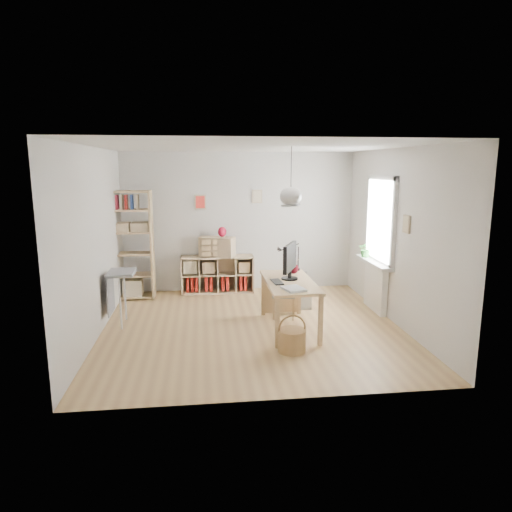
{
  "coord_description": "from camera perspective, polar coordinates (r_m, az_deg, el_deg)",
  "views": [
    {
      "loc": [
        -0.72,
        -6.63,
        2.42
      ],
      "look_at": [
        0.1,
        0.3,
        1.05
      ],
      "focal_mm": 32.0,
      "sensor_mm": 36.0,
      "label": 1
    }
  ],
  "objects": [
    {
      "name": "room_shell",
      "position": [
        6.62,
        4.37,
        7.44
      ],
      "size": [
        4.5,
        4.5,
        4.5
      ],
      "color": "white",
      "rests_on": "ground"
    },
    {
      "name": "cube_shelf",
      "position": [
        8.97,
        -4.98,
        -2.61
      ],
      "size": [
        1.4,
        0.38,
        0.72
      ],
      "color": "#D0B289",
      "rests_on": "ground"
    },
    {
      "name": "task_lamp",
      "position": [
        7.36,
        3.93,
        0.23
      ],
      "size": [
        0.39,
        0.15,
        0.42
      ],
      "color": "black",
      "rests_on": "desk"
    },
    {
      "name": "ground",
      "position": [
        7.09,
        -0.52,
        -8.84
      ],
      "size": [
        4.5,
        4.5,
        0.0
      ],
      "primitive_type": "plane",
      "color": "tan",
      "rests_on": "ground"
    },
    {
      "name": "monitor",
      "position": [
        6.84,
        4.26,
        -0.43
      ],
      "size": [
        0.31,
        0.59,
        0.54
      ],
      "rotation": [
        0.0,
        0.0,
        -0.43
      ],
      "color": "black",
      "rests_on": "desk"
    },
    {
      "name": "keyboard",
      "position": [
        6.71,
        2.64,
        -3.24
      ],
      "size": [
        0.16,
        0.36,
        0.02
      ],
      "primitive_type": "cube",
      "rotation": [
        0.0,
        0.0,
        0.09
      ],
      "color": "black",
      "rests_on": "desk"
    },
    {
      "name": "yarn_ball",
      "position": [
        7.25,
        4.69,
        -1.57
      ],
      "size": [
        0.17,
        0.17,
        0.17
      ],
      "primitive_type": "sphere",
      "color": "#4F0A11",
      "rests_on": "desk"
    },
    {
      "name": "potted_plant",
      "position": [
        8.22,
        13.58,
        0.86
      ],
      "size": [
        0.29,
        0.27,
        0.28
      ],
      "primitive_type": "imported",
      "rotation": [
        0.0,
        0.0,
        -0.19
      ],
      "color": "#266726",
      "rests_on": "windowsill"
    },
    {
      "name": "window_unit",
      "position": [
        7.85,
        15.36,
        4.36
      ],
      "size": [
        0.07,
        1.16,
        1.46
      ],
      "color": "white",
      "rests_on": "ground"
    },
    {
      "name": "chair",
      "position": [
        7.47,
        3.53,
        -4.42
      ],
      "size": [
        0.43,
        0.43,
        0.74
      ],
      "rotation": [
        0.0,
        0.0,
        -0.21
      ],
      "color": "gray",
      "rests_on": "ground"
    },
    {
      "name": "desk",
      "position": [
        6.83,
        4.21,
        -3.88
      ],
      "size": [
        0.7,
        1.5,
        0.75
      ],
      "color": "tan",
      "rests_on": "ground"
    },
    {
      "name": "drawer_chest",
      "position": [
        8.8,
        -4.88,
        1.18
      ],
      "size": [
        0.72,
        0.52,
        0.37
      ],
      "primitive_type": "cube",
      "rotation": [
        0.0,
        0.0,
        -0.38
      ],
      "color": "#D0B289",
      "rests_on": "cube_shelf"
    },
    {
      "name": "paper_tray",
      "position": [
        6.32,
        4.72,
        -4.11
      ],
      "size": [
        0.34,
        0.38,
        0.03
      ],
      "primitive_type": "cube",
      "rotation": [
        0.0,
        0.0,
        0.28
      ],
      "color": "white",
      "rests_on": "desk"
    },
    {
      "name": "side_table",
      "position": [
        7.31,
        -16.95,
        -3.24
      ],
      "size": [
        0.4,
        0.55,
        0.85
      ],
      "color": "gray",
      "rests_on": "ground"
    },
    {
      "name": "tall_bookshelf",
      "position": [
        8.63,
        -15.45,
        1.83
      ],
      "size": [
        0.8,
        0.38,
        2.0
      ],
      "color": "tan",
      "rests_on": "ground"
    },
    {
      "name": "windowsill",
      "position": [
        7.94,
        14.53,
        -0.81
      ],
      "size": [
        0.22,
        1.2,
        0.06
      ],
      "primitive_type": "cube",
      "color": "white",
      "rests_on": "radiator"
    },
    {
      "name": "storage_chest",
      "position": [
        8.08,
        4.76,
        -4.94
      ],
      "size": [
        0.57,
        0.64,
        0.59
      ],
      "rotation": [
        0.0,
        0.0,
        -0.03
      ],
      "color": "silver",
      "rests_on": "ground"
    },
    {
      "name": "wicker_basket",
      "position": [
        6.17,
        4.51,
        -10.37
      ],
      "size": [
        0.37,
        0.37,
        0.51
      ],
      "rotation": [
        0.0,
        0.0,
        0.05
      ],
      "color": "#B0814F",
      "rests_on": "ground"
    },
    {
      "name": "red_vase",
      "position": [
        8.76,
        -4.26,
        3.03
      ],
      "size": [
        0.16,
        0.16,
        0.2
      ],
      "primitive_type": "ellipsoid",
      "color": "maroon",
      "rests_on": "drawer_chest"
    },
    {
      "name": "radiator",
      "position": [
        8.05,
        14.71,
        -3.79
      ],
      "size": [
        0.1,
        0.8,
        0.8
      ],
      "primitive_type": "cube",
      "color": "white",
      "rests_on": "ground"
    }
  ]
}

